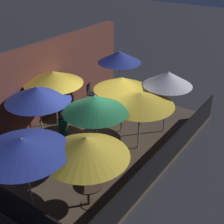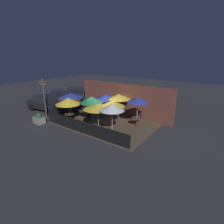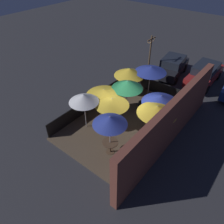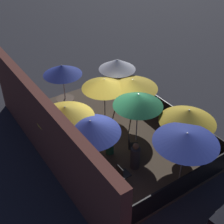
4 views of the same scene
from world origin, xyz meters
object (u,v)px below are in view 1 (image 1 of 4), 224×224
(patron_0, at_px, (46,155))
(patron_1, at_px, (64,132))
(dining_table_0, at_px, (119,95))
(patio_umbrella_4, at_px, (140,99))
(patio_umbrella_5, at_px, (122,83))
(dining_table_1, at_px, (88,188))
(patio_umbrella_0, at_px, (119,57))
(patio_umbrella_2, at_px, (95,104))
(patio_chair_1, at_px, (67,149))
(patio_umbrella_8, at_px, (23,146))
(patio_chair_0, at_px, (14,152))
(patio_umbrella_1, at_px, (86,147))
(patio_chair_2, at_px, (91,93))
(patio_umbrella_3, at_px, (38,94))
(patio_umbrella_6, at_px, (168,79))
(patio_umbrella_7, at_px, (53,77))

(patron_0, relative_size, patron_1, 0.86)
(dining_table_0, bearing_deg, patio_umbrella_4, -134.22)
(patio_umbrella_4, relative_size, patron_0, 1.94)
(patio_umbrella_5, xyz_separation_m, dining_table_1, (-3.62, -1.35, -1.36))
(patio_umbrella_0, xyz_separation_m, patio_umbrella_2, (-3.53, -1.49, -0.21))
(patio_umbrella_4, xyz_separation_m, patio_chair_1, (-1.96, 1.46, -1.37))
(patio_umbrella_2, bearing_deg, patio_umbrella_8, 178.30)
(dining_table_1, height_order, patio_chair_0, patio_chair_0)
(patio_umbrella_1, xyz_separation_m, patio_chair_0, (0.01, 2.95, -1.36))
(patio_chair_2, bearing_deg, dining_table_1, -70.32)
(patio_umbrella_5, bearing_deg, patio_umbrella_1, -159.62)
(patio_umbrella_3, distance_m, patio_umbrella_6, 4.44)
(patio_chair_1, relative_size, patron_1, 0.68)
(patio_umbrella_0, distance_m, patio_umbrella_2, 3.84)
(dining_table_0, xyz_separation_m, patio_chair_1, (-4.14, -0.78, -0.10))
(patio_umbrella_3, bearing_deg, patio_umbrella_8, -138.84)
(dining_table_0, bearing_deg, patio_umbrella_7, 155.27)
(patio_umbrella_1, relative_size, dining_table_0, 2.53)
(patio_umbrella_3, xyz_separation_m, patio_umbrella_7, (1.14, 0.40, 0.11))
(patio_umbrella_4, distance_m, patio_umbrella_6, 1.52)
(patio_umbrella_6, relative_size, dining_table_1, 2.93)
(patio_umbrella_4, bearing_deg, patron_0, 145.84)
(patron_0, height_order, patron_1, patron_1)
(patron_1, bearing_deg, patio_umbrella_6, -123.42)
(patio_umbrella_7, bearing_deg, patio_umbrella_5, -67.80)
(patio_umbrella_0, distance_m, patio_umbrella_7, 2.83)
(patio_umbrella_1, distance_m, patio_umbrella_2, 1.99)
(patio_umbrella_4, bearing_deg, patio_chair_2, 62.44)
(patio_umbrella_5, xyz_separation_m, patron_1, (-1.96, 1.04, -1.33))
(dining_table_1, bearing_deg, patio_umbrella_7, 54.16)
(patio_umbrella_4, height_order, patron_1, patio_umbrella_4)
(patio_umbrella_8, height_order, patio_chair_0, patio_umbrella_8)
(patio_umbrella_3, relative_size, patio_chair_1, 2.44)
(patio_umbrella_2, relative_size, patron_1, 1.73)
(patio_umbrella_2, bearing_deg, patron_1, 91.62)
(dining_table_0, bearing_deg, patron_0, -174.13)
(dining_table_0, xyz_separation_m, dining_table_1, (-5.23, -2.51, -0.01))
(patio_chair_1, bearing_deg, patio_umbrella_1, 0.00)
(patio_umbrella_0, xyz_separation_m, patio_umbrella_4, (-2.18, -2.24, -0.38))
(dining_table_0, relative_size, patron_0, 0.74)
(patio_umbrella_3, height_order, patron_0, patio_umbrella_3)
(patio_umbrella_3, distance_m, patio_umbrella_4, 3.38)
(patio_umbrella_0, distance_m, patio_chair_1, 4.56)
(patio_umbrella_5, relative_size, patio_chair_2, 2.35)
(patio_umbrella_5, distance_m, patio_chair_0, 4.21)
(patio_chair_1, bearing_deg, patron_0, -83.12)
(dining_table_0, xyz_separation_m, patron_0, (-4.75, -0.49, -0.08))
(patio_umbrella_3, bearing_deg, patio_chair_2, 7.11)
(patio_umbrella_2, relative_size, patio_umbrella_7, 1.06)
(patio_umbrella_4, bearing_deg, patio_umbrella_3, 116.85)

